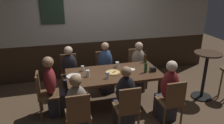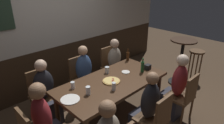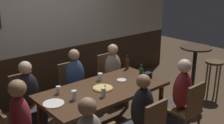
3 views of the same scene
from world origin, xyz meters
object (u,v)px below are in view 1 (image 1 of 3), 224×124
(chair_left_near, at_px, (78,114))
(side_bar_table, at_px, (205,72))
(dining_table, at_px, (114,76))
(person_left_near, at_px, (77,110))
(chair_right_near, at_px, (172,100))
(highball_clear, at_px, (88,74))
(chair_mid_far, at_px, (104,68))
(beer_bottle_green, at_px, (146,67))
(chair_left_far, at_px, (70,71))
(condiment_caddy, at_px, (153,69))
(chair_mid_near, at_px, (128,107))
(beer_bottle_brown, at_px, (145,58))
(beer_glass_half, at_px, (83,69))
(chair_right_far, at_px, (136,65))
(person_right_near, at_px, (167,95))
(person_head_west, at_px, (54,90))
(plate_white_small, at_px, (132,69))
(tumbler_short, at_px, (108,76))
(pizza, at_px, (113,72))
(person_left_far, at_px, (70,75))
(chair_head_west, at_px, (45,92))
(plate_white_large, at_px, (74,76))
(person_right_far, at_px, (139,68))
(person_mid_near, at_px, (125,102))
(pint_glass_pale, at_px, (117,65))
(person_mid_far, at_px, (106,71))

(chair_left_near, relative_size, side_bar_table, 0.84)
(dining_table, distance_m, person_left_near, 1.10)
(chair_right_near, relative_size, highball_clear, 6.97)
(chair_mid_far, relative_size, beer_bottle_green, 3.35)
(dining_table, height_order, chair_left_far, chair_left_far)
(highball_clear, distance_m, condiment_caddy, 1.30)
(chair_mid_near, distance_m, beer_bottle_brown, 1.55)
(highball_clear, height_order, side_bar_table, side_bar_table)
(person_left_near, xyz_separation_m, beer_glass_half, (0.24, 0.97, 0.32))
(chair_right_far, distance_m, person_right_near, 1.59)
(person_head_west, height_order, plate_white_small, person_head_west)
(chair_mid_far, height_order, tumbler_short, chair_mid_far)
(chair_mid_near, relative_size, pizza, 3.07)
(chair_left_far, xyz_separation_m, person_left_far, (0.00, -0.16, -0.02))
(chair_head_west, bearing_deg, beer_glass_half, 18.69)
(chair_left_near, height_order, chair_mid_near, same)
(chair_left_far, distance_m, person_head_west, 0.95)
(chair_left_near, bearing_deg, person_left_near, 90.00)
(person_left_near, bearing_deg, condiment_caddy, 19.79)
(person_left_near, distance_m, plate_white_large, 0.79)
(person_left_near, bearing_deg, chair_head_west, 126.56)
(chair_mid_far, xyz_separation_m, beer_glass_half, (-0.58, -0.62, 0.29))
(chair_mid_near, height_order, person_left_far, person_left_far)
(beer_bottle_green, bearing_deg, pizza, 168.13)
(chair_left_far, relative_size, plate_white_small, 6.08)
(person_right_far, relative_size, condiment_caddy, 10.07)
(chair_head_west, bearing_deg, plate_white_small, 1.79)
(chair_right_near, bearing_deg, beer_glass_half, 141.10)
(person_head_west, distance_m, pizza, 1.19)
(beer_bottle_brown, bearing_deg, chair_right_far, 90.88)
(dining_table, xyz_separation_m, plate_white_large, (-0.79, 0.03, 0.08))
(person_mid_near, relative_size, pint_glass_pale, 10.34)
(chair_head_west, relative_size, person_right_far, 0.79)
(chair_left_far, distance_m, highball_clear, 1.01)
(chair_left_near, height_order, person_mid_far, person_mid_far)
(chair_left_far, xyz_separation_m, chair_mid_far, (0.82, 0.00, 0.00))
(chair_mid_near, height_order, beer_bottle_brown, beer_bottle_brown)
(chair_mid_near, distance_m, person_left_far, 1.79)
(person_left_far, distance_m, beer_bottle_brown, 1.72)
(chair_left_near, distance_m, condiment_caddy, 1.78)
(chair_mid_near, height_order, person_right_near, person_right_near)
(beer_bottle_brown, height_order, side_bar_table, side_bar_table)
(chair_head_west, xyz_separation_m, person_mid_far, (1.35, 0.71, -0.01))
(dining_table, relative_size, person_mid_far, 1.61)
(chair_right_near, relative_size, side_bar_table, 0.84)
(highball_clear, bearing_deg, chair_right_near, -31.92)
(dining_table, height_order, beer_bottle_green, beer_bottle_green)
(chair_right_far, bearing_deg, person_right_far, -90.00)
(beer_bottle_brown, relative_size, plate_white_small, 1.68)
(chair_right_near, distance_m, side_bar_table, 1.36)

